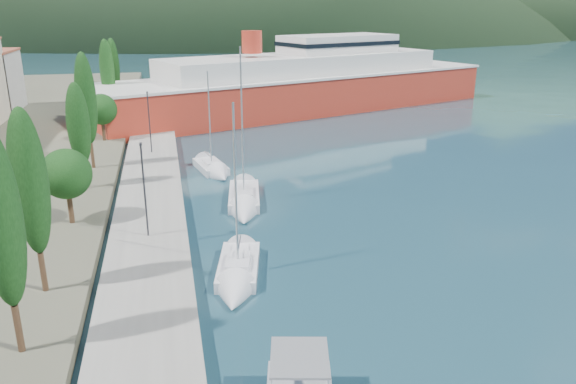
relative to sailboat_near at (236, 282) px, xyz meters
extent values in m
plane|color=#1E4350|center=(4.16, 111.46, -0.30)|extent=(1400.00, 1400.00, 0.00)
cube|color=gray|center=(-4.84, 17.46, 0.10)|extent=(5.00, 88.00, 0.80)
cylinder|color=#47301E|center=(-10.01, -5.08, 1.51)|extent=(0.30, 0.30, 2.22)
cylinder|color=#47301E|center=(-10.01, 0.49, 1.47)|extent=(0.30, 0.30, 2.14)
ellipsoid|color=#153C14|center=(-10.01, 0.49, 6.34)|extent=(1.80, 1.80, 7.60)
cylinder|color=#47301E|center=(-10.01, 10.37, 1.47)|extent=(0.36, 0.36, 2.13)
sphere|color=#153C14|center=(-10.01, 10.37, 3.90)|extent=(3.41, 3.41, 3.41)
cylinder|color=#47301E|center=(-10.01, 18.25, 1.35)|extent=(0.30, 0.30, 1.89)
ellipsoid|color=#153C14|center=(-10.01, 18.25, 5.66)|extent=(1.80, 1.80, 6.72)
cylinder|color=#47301E|center=(-10.01, 24.33, 1.55)|extent=(0.30, 0.30, 2.29)
ellipsoid|color=#153C14|center=(-10.01, 24.33, 6.75)|extent=(1.80, 1.80, 8.12)
cylinder|color=#47301E|center=(-10.01, 35.47, 1.45)|extent=(0.36, 0.36, 2.10)
sphere|color=#153C14|center=(-10.01, 35.47, 3.85)|extent=(3.36, 3.36, 3.36)
cylinder|color=#47301E|center=(-10.01, 46.57, 1.53)|extent=(0.30, 0.30, 2.26)
ellipsoid|color=#153C14|center=(-10.01, 46.57, 6.66)|extent=(1.80, 1.80, 8.00)
cylinder|color=#47301E|center=(-10.01, 55.99, 1.48)|extent=(0.30, 0.30, 2.16)
ellipsoid|color=#153C14|center=(-10.01, 55.99, 6.40)|extent=(1.80, 1.80, 7.67)
cylinder|color=#2D2D33|center=(-4.84, 6.65, 3.50)|extent=(0.12, 0.12, 6.00)
cube|color=#2D2D33|center=(-4.84, 6.90, 6.50)|extent=(0.15, 0.50, 0.12)
cylinder|color=#2D2D33|center=(-4.84, 28.56, 3.50)|extent=(0.12, 0.12, 6.00)
cube|color=#2D2D33|center=(-4.84, 28.81, 6.50)|extent=(0.15, 0.50, 0.12)
cube|color=slate|center=(1.08, -10.56, 2.14)|extent=(2.70, 3.01, 0.10)
cube|color=silver|center=(0.38, 1.83, -0.05)|extent=(3.37, 5.91, 0.89)
cube|color=silver|center=(0.31, 1.46, 0.54)|extent=(1.79, 2.46, 0.35)
cylinder|color=silver|center=(0.31, 1.46, 5.09)|extent=(0.12, 0.12, 9.40)
cone|color=silver|center=(-0.35, -1.66, -0.05)|extent=(2.76, 3.01, 2.28)
cube|color=silver|center=(2.50, 14.33, -0.04)|extent=(3.31, 6.85, 0.93)
cube|color=silver|center=(2.43, 13.89, 0.58)|extent=(1.79, 2.81, 0.36)
cylinder|color=silver|center=(2.43, 13.89, 6.10)|extent=(0.12, 0.12, 11.35)
cone|color=silver|center=(1.88, 10.16, -0.04)|extent=(2.79, 3.38, 2.37)
cube|color=silver|center=(0.64, 23.65, -0.06)|extent=(3.18, 5.38, 0.86)
cube|color=silver|center=(0.70, 23.32, 0.52)|extent=(1.71, 2.24, 0.34)
cylinder|color=silver|center=(0.70, 23.32, 4.69)|extent=(0.12, 0.12, 8.63)
cone|color=silver|center=(1.29, 20.49, -0.06)|extent=(2.64, 2.75, 2.21)
cube|color=red|center=(16.70, 52.36, 2.02)|extent=(61.67, 33.56, 5.91)
cube|color=silver|center=(16.70, 52.36, 4.97)|extent=(62.20, 34.07, 0.32)
cube|color=silver|center=(16.70, 52.36, 6.24)|extent=(43.18, 24.81, 3.16)
cube|color=silver|center=(22.62, 54.61, 9.09)|extent=(18.80, 13.42, 2.53)
cylinder|color=red|center=(8.82, 49.36, 9.83)|extent=(2.74, 2.74, 2.95)
camera|label=1|loc=(-3.20, -27.99, 14.72)|focal=35.00mm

